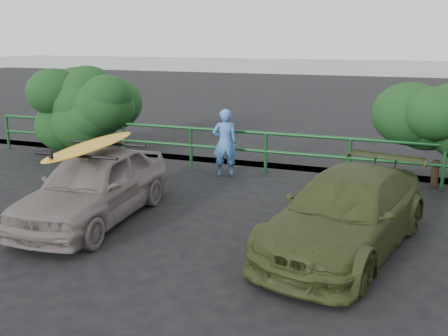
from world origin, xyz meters
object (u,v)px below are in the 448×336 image
at_px(sedan, 94,186).
at_px(olive_vehicle, 346,212).
at_px(guardrail, 227,150).
at_px(surfboard, 92,146).
at_px(man, 225,143).

distance_m(sedan, olive_vehicle, 4.44).
xyz_separation_m(sedan, olive_vehicle, (4.43, 0.27, -0.04)).
xyz_separation_m(guardrail, sedan, (-1.01, -4.21, 0.12)).
bearing_deg(guardrail, surfboard, -103.51).
bearing_deg(guardrail, man, -75.93).
height_order(olive_vehicle, surfboard, surfboard).
xyz_separation_m(man, surfboard, (-1.15, -3.67, 0.57)).
bearing_deg(surfboard, olive_vehicle, -0.29).
xyz_separation_m(guardrail, man, (0.14, -0.54, 0.29)).
height_order(guardrail, man, man).
bearing_deg(surfboard, guardrail, 72.71).
bearing_deg(sedan, guardrail, 72.71).
relative_size(guardrail, man, 8.64).
height_order(sedan, surfboard, surfboard).
distance_m(olive_vehicle, surfboard, 4.51).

